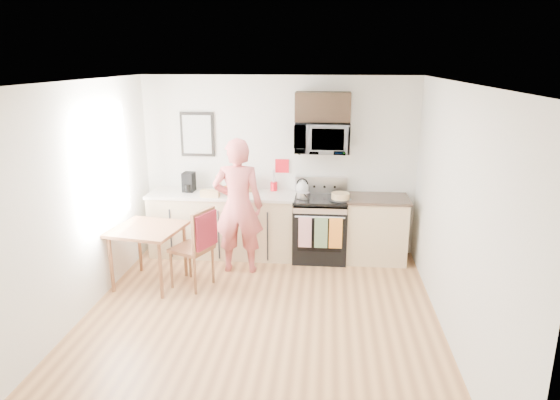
# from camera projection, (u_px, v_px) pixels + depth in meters

# --- Properties ---
(floor) EXTENTS (4.60, 4.60, 0.00)m
(floor) POSITION_uv_depth(u_px,v_px,m) (258.00, 324.00, 5.50)
(floor) COLOR #925E38
(floor) RESTS_ON ground
(back_wall) EXTENTS (4.00, 0.04, 2.60)m
(back_wall) POSITION_uv_depth(u_px,v_px,m) (279.00, 166.00, 7.35)
(back_wall) COLOR silver
(back_wall) RESTS_ON floor
(front_wall) EXTENTS (4.00, 0.04, 2.60)m
(front_wall) POSITION_uv_depth(u_px,v_px,m) (202.00, 326.00, 2.94)
(front_wall) COLOR silver
(front_wall) RESTS_ON floor
(left_wall) EXTENTS (0.04, 4.60, 2.60)m
(left_wall) POSITION_uv_depth(u_px,v_px,m) (72.00, 206.00, 5.33)
(left_wall) COLOR silver
(left_wall) RESTS_ON floor
(right_wall) EXTENTS (0.04, 4.60, 2.60)m
(right_wall) POSITION_uv_depth(u_px,v_px,m) (456.00, 217.00, 4.96)
(right_wall) COLOR silver
(right_wall) RESTS_ON floor
(ceiling) EXTENTS (4.00, 4.60, 0.04)m
(ceiling) POSITION_uv_depth(u_px,v_px,m) (255.00, 82.00, 4.79)
(ceiling) COLOR silver
(ceiling) RESTS_ON back_wall
(window) EXTENTS (0.06, 1.40, 1.50)m
(window) POSITION_uv_depth(u_px,v_px,m) (105.00, 168.00, 6.02)
(window) COLOR white
(window) RESTS_ON left_wall
(cabinet_left) EXTENTS (2.10, 0.60, 0.90)m
(cabinet_left) POSITION_uv_depth(u_px,v_px,m) (223.00, 225.00, 7.36)
(cabinet_left) COLOR #D9B68B
(cabinet_left) RESTS_ON floor
(countertop_left) EXTENTS (2.14, 0.64, 0.04)m
(countertop_left) POSITION_uv_depth(u_px,v_px,m) (222.00, 194.00, 7.24)
(countertop_left) COLOR silver
(countertop_left) RESTS_ON cabinet_left
(cabinet_right) EXTENTS (0.84, 0.60, 0.90)m
(cabinet_right) POSITION_uv_depth(u_px,v_px,m) (376.00, 230.00, 7.16)
(cabinet_right) COLOR #D9B68B
(cabinet_right) RESTS_ON floor
(countertop_right) EXTENTS (0.88, 0.64, 0.04)m
(countertop_right) POSITION_uv_depth(u_px,v_px,m) (377.00, 198.00, 7.03)
(countertop_right) COLOR black
(countertop_right) RESTS_ON cabinet_right
(range) EXTENTS (0.76, 0.70, 1.16)m
(range) POSITION_uv_depth(u_px,v_px,m) (320.00, 230.00, 7.21)
(range) COLOR black
(range) RESTS_ON floor
(microwave) EXTENTS (0.76, 0.51, 0.42)m
(microwave) POSITION_uv_depth(u_px,v_px,m) (322.00, 138.00, 6.95)
(microwave) COLOR #B7B7BC
(microwave) RESTS_ON back_wall
(upper_cabinet) EXTENTS (0.76, 0.35, 0.40)m
(upper_cabinet) POSITION_uv_depth(u_px,v_px,m) (323.00, 107.00, 6.88)
(upper_cabinet) COLOR black
(upper_cabinet) RESTS_ON back_wall
(wall_art) EXTENTS (0.50, 0.04, 0.65)m
(wall_art) POSITION_uv_depth(u_px,v_px,m) (197.00, 134.00, 7.31)
(wall_art) COLOR black
(wall_art) RESTS_ON back_wall
(wall_trivet) EXTENTS (0.20, 0.02, 0.20)m
(wall_trivet) POSITION_uv_depth(u_px,v_px,m) (282.00, 166.00, 7.33)
(wall_trivet) COLOR red
(wall_trivet) RESTS_ON back_wall
(person) EXTENTS (0.69, 0.47, 1.84)m
(person) POSITION_uv_depth(u_px,v_px,m) (238.00, 206.00, 6.66)
(person) COLOR #C13539
(person) RESTS_ON floor
(dining_table) EXTENTS (0.82, 0.82, 0.77)m
(dining_table) POSITION_uv_depth(u_px,v_px,m) (148.00, 234.00, 6.31)
(dining_table) COLOR brown
(dining_table) RESTS_ON floor
(chair) EXTENTS (0.61, 0.58, 1.04)m
(chair) POSITION_uv_depth(u_px,v_px,m) (200.00, 238.00, 6.19)
(chair) COLOR brown
(chair) RESTS_ON floor
(knife_block) EXTENTS (0.11, 0.14, 0.20)m
(knife_block) POSITION_uv_depth(u_px,v_px,m) (250.00, 185.00, 7.30)
(knife_block) COLOR brown
(knife_block) RESTS_ON countertop_left
(utensil_crock) EXTENTS (0.10, 0.10, 0.31)m
(utensil_crock) POSITION_uv_depth(u_px,v_px,m) (274.00, 182.00, 7.34)
(utensil_crock) COLOR red
(utensil_crock) RESTS_ON countertop_left
(fruit_bowl) EXTENTS (0.25, 0.25, 0.10)m
(fruit_bowl) POSITION_uv_depth(u_px,v_px,m) (226.00, 190.00, 7.23)
(fruit_bowl) COLOR white
(fruit_bowl) RESTS_ON countertop_left
(milk_carton) EXTENTS (0.11, 0.11, 0.24)m
(milk_carton) POSITION_uv_depth(u_px,v_px,m) (218.00, 184.00, 7.23)
(milk_carton) COLOR tan
(milk_carton) RESTS_ON countertop_left
(coffee_maker) EXTENTS (0.17, 0.24, 0.28)m
(coffee_maker) POSITION_uv_depth(u_px,v_px,m) (189.00, 183.00, 7.29)
(coffee_maker) COLOR black
(coffee_maker) RESTS_ON countertop_left
(bread_bag) EXTENTS (0.27, 0.13, 0.10)m
(bread_bag) POSITION_uv_depth(u_px,v_px,m) (210.00, 193.00, 7.03)
(bread_bag) COLOR tan
(bread_bag) RESTS_ON countertop_left
(cake) EXTENTS (0.31, 0.31, 0.10)m
(cake) POSITION_uv_depth(u_px,v_px,m) (340.00, 197.00, 6.92)
(cake) COLOR black
(cake) RESTS_ON range
(kettle) EXTENTS (0.19, 0.19, 0.24)m
(kettle) POSITION_uv_depth(u_px,v_px,m) (302.00, 187.00, 7.20)
(kettle) COLOR white
(kettle) RESTS_ON range
(pot) EXTENTS (0.18, 0.30, 0.09)m
(pot) POSITION_uv_depth(u_px,v_px,m) (303.00, 195.00, 7.00)
(pot) COLOR #B7B7BC
(pot) RESTS_ON range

